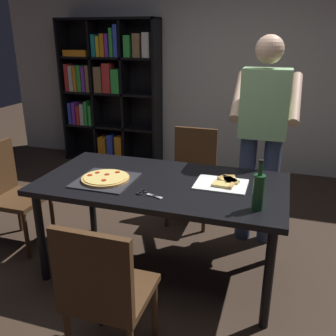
{
  "coord_description": "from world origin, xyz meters",
  "views": [
    {
      "loc": [
        0.79,
        -2.34,
        1.75
      ],
      "look_at": [
        0.0,
        0.15,
        0.8
      ],
      "focal_mm": 39.56,
      "sensor_mm": 36.0,
      "label": 1
    }
  ],
  "objects_px": {
    "chair_far_side": "(193,169)",
    "person_serving_pizza": "(263,131)",
    "pepperoni_pizza_on_tray": "(106,179)",
    "chair_left_end": "(9,189)",
    "wine_bottle": "(259,191)",
    "chair_near_camera": "(104,289)",
    "bookshelf": "(109,90)",
    "kitchen_scissors": "(146,194)",
    "dining_table": "(162,190)"
  },
  "relations": [
    {
      "from": "chair_left_end",
      "to": "person_serving_pizza",
      "type": "xyz_separation_m",
      "value": [
        2.01,
        0.72,
        0.49
      ]
    },
    {
      "from": "kitchen_scissors",
      "to": "person_serving_pizza",
      "type": "bearing_deg",
      "value": 55.82
    },
    {
      "from": "chair_near_camera",
      "to": "pepperoni_pizza_on_tray",
      "type": "relative_size",
      "value": 2.22
    },
    {
      "from": "kitchen_scissors",
      "to": "wine_bottle",
      "type": "bearing_deg",
      "value": 0.09
    },
    {
      "from": "chair_left_end",
      "to": "pepperoni_pizza_on_tray",
      "type": "distance_m",
      "value": 1.02
    },
    {
      "from": "dining_table",
      "to": "pepperoni_pizza_on_tray",
      "type": "distance_m",
      "value": 0.42
    },
    {
      "from": "bookshelf",
      "to": "person_serving_pizza",
      "type": "distance_m",
      "value": 2.76
    },
    {
      "from": "dining_table",
      "to": "chair_near_camera",
      "type": "height_order",
      "value": "chair_near_camera"
    },
    {
      "from": "kitchen_scissors",
      "to": "pepperoni_pizza_on_tray",
      "type": "bearing_deg",
      "value": 159.33
    },
    {
      "from": "dining_table",
      "to": "person_serving_pizza",
      "type": "relative_size",
      "value": 1.01
    },
    {
      "from": "dining_table",
      "to": "chair_near_camera",
      "type": "distance_m",
      "value": 0.96
    },
    {
      "from": "pepperoni_pizza_on_tray",
      "to": "chair_near_camera",
      "type": "bearing_deg",
      "value": -64.76
    },
    {
      "from": "bookshelf",
      "to": "wine_bottle",
      "type": "bearing_deg",
      "value": -49.21
    },
    {
      "from": "chair_far_side",
      "to": "pepperoni_pizza_on_tray",
      "type": "relative_size",
      "value": 2.22
    },
    {
      "from": "chair_left_end",
      "to": "wine_bottle",
      "type": "height_order",
      "value": "wine_bottle"
    },
    {
      "from": "chair_near_camera",
      "to": "chair_far_side",
      "type": "distance_m",
      "value": 1.88
    },
    {
      "from": "chair_left_end",
      "to": "bookshelf",
      "type": "xyz_separation_m",
      "value": [
        -0.21,
        2.38,
        0.51
      ]
    },
    {
      "from": "chair_left_end",
      "to": "wine_bottle",
      "type": "distance_m",
      "value": 2.11
    },
    {
      "from": "bookshelf",
      "to": "person_serving_pizza",
      "type": "height_order",
      "value": "bookshelf"
    },
    {
      "from": "dining_table",
      "to": "bookshelf",
      "type": "bearing_deg",
      "value": 123.49
    },
    {
      "from": "bookshelf",
      "to": "pepperoni_pizza_on_tray",
      "type": "bearing_deg",
      "value": -64.6
    },
    {
      "from": "dining_table",
      "to": "pepperoni_pizza_on_tray",
      "type": "relative_size",
      "value": 4.35
    },
    {
      "from": "pepperoni_pizza_on_tray",
      "to": "bookshelf",
      "type": "bearing_deg",
      "value": 115.4
    },
    {
      "from": "person_serving_pizza",
      "to": "bookshelf",
      "type": "bearing_deg",
      "value": 143.16
    },
    {
      "from": "dining_table",
      "to": "chair_far_side",
      "type": "xyz_separation_m",
      "value": [
        0.0,
        0.94,
        -0.17
      ]
    },
    {
      "from": "chair_near_camera",
      "to": "chair_far_side",
      "type": "xyz_separation_m",
      "value": [
        0.0,
        1.88,
        0.0
      ]
    },
    {
      "from": "chair_near_camera",
      "to": "person_serving_pizza",
      "type": "distance_m",
      "value": 1.85
    },
    {
      "from": "bookshelf",
      "to": "kitchen_scissors",
      "type": "relative_size",
      "value": 9.82
    },
    {
      "from": "dining_table",
      "to": "chair_near_camera",
      "type": "relative_size",
      "value": 1.96
    },
    {
      "from": "pepperoni_pizza_on_tray",
      "to": "kitchen_scissors",
      "type": "relative_size",
      "value": 2.04
    },
    {
      "from": "dining_table",
      "to": "chair_left_end",
      "type": "distance_m",
      "value": 1.38
    },
    {
      "from": "dining_table",
      "to": "person_serving_pizza",
      "type": "distance_m",
      "value": 1.01
    },
    {
      "from": "chair_near_camera",
      "to": "pepperoni_pizza_on_tray",
      "type": "bearing_deg",
      "value": 115.24
    },
    {
      "from": "chair_near_camera",
      "to": "person_serving_pizza",
      "type": "xyz_separation_m",
      "value": [
        0.64,
        1.66,
        0.49
      ]
    },
    {
      "from": "bookshelf",
      "to": "pepperoni_pizza_on_tray",
      "type": "relative_size",
      "value": 4.8
    },
    {
      "from": "dining_table",
      "to": "chair_far_side",
      "type": "bearing_deg",
      "value": 90.0
    },
    {
      "from": "chair_far_side",
      "to": "chair_near_camera",
      "type": "bearing_deg",
      "value": -90.0
    },
    {
      "from": "chair_far_side",
      "to": "chair_left_end",
      "type": "relative_size",
      "value": 1.0
    },
    {
      "from": "bookshelf",
      "to": "chair_far_side",
      "type": "bearing_deg",
      "value": -42.38
    },
    {
      "from": "bookshelf",
      "to": "person_serving_pizza",
      "type": "relative_size",
      "value": 1.11
    },
    {
      "from": "chair_left_end",
      "to": "wine_bottle",
      "type": "bearing_deg",
      "value": -6.94
    },
    {
      "from": "person_serving_pizza",
      "to": "pepperoni_pizza_on_tray",
      "type": "relative_size",
      "value": 4.31
    },
    {
      "from": "chair_left_end",
      "to": "pepperoni_pizza_on_tray",
      "type": "height_order",
      "value": "chair_left_end"
    },
    {
      "from": "chair_far_side",
      "to": "person_serving_pizza",
      "type": "height_order",
      "value": "person_serving_pizza"
    },
    {
      "from": "kitchen_scissors",
      "to": "chair_left_end",
      "type": "bearing_deg",
      "value": 169.35
    },
    {
      "from": "person_serving_pizza",
      "to": "wine_bottle",
      "type": "height_order",
      "value": "person_serving_pizza"
    },
    {
      "from": "chair_near_camera",
      "to": "bookshelf",
      "type": "distance_m",
      "value": 3.71
    },
    {
      "from": "dining_table",
      "to": "chair_near_camera",
      "type": "xyz_separation_m",
      "value": [
        -0.0,
        -0.94,
        -0.17
      ]
    },
    {
      "from": "pepperoni_pizza_on_tray",
      "to": "chair_left_end",
      "type": "bearing_deg",
      "value": 173.3
    },
    {
      "from": "pepperoni_pizza_on_tray",
      "to": "kitchen_scissors",
      "type": "bearing_deg",
      "value": -20.67
    }
  ]
}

